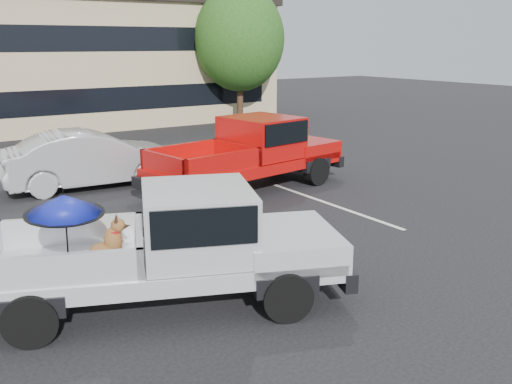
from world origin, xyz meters
TOP-DOWN VIEW (x-y plane):
  - ground at (0.00, 0.00)m, footprint 90.00×90.00m
  - stripe_left at (-3.00, 2.00)m, footprint 0.12×5.00m
  - stripe_right at (3.00, 2.00)m, footprint 0.12×5.00m
  - motel_building at (2.00, 20.99)m, footprint 20.40×8.40m
  - tree_right at (9.00, 16.00)m, footprint 4.46×4.46m
  - tree_back at (6.00, 24.00)m, footprint 4.68×4.68m
  - silver_pickup at (-2.70, -1.08)m, footprint 6.01×3.93m
  - red_pickup at (2.42, 4.56)m, footprint 6.35×3.04m
  - silver_sedan at (-1.47, 7.26)m, footprint 5.05×2.08m

SIDE VIEW (x-z plane):
  - ground at x=0.00m, z-range 0.00..0.00m
  - stripe_left at x=-3.00m, z-range 0.00..0.01m
  - stripe_right at x=3.00m, z-range 0.00..0.01m
  - silver_sedan at x=-1.47m, z-range 0.00..1.63m
  - silver_pickup at x=-2.70m, z-range 0.02..2.08m
  - red_pickup at x=2.42m, z-range 0.09..2.10m
  - motel_building at x=2.00m, z-range 0.06..6.36m
  - tree_right at x=9.00m, z-range 0.82..7.60m
  - tree_back at x=6.00m, z-range 0.86..7.97m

